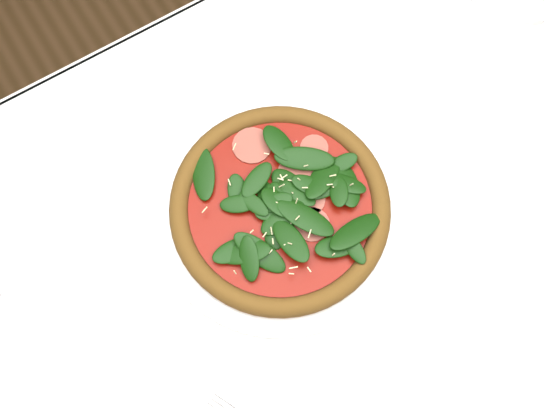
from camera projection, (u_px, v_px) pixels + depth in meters
ground at (299, 317)px, 1.50m from camera, size 6.00×6.00×0.00m
dining_table at (318, 253)px, 0.88m from camera, size 1.21×0.81×0.75m
plate at (280, 210)px, 0.79m from camera, size 0.33×0.33×0.01m
pizza at (280, 206)px, 0.77m from camera, size 0.37×0.37×0.04m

